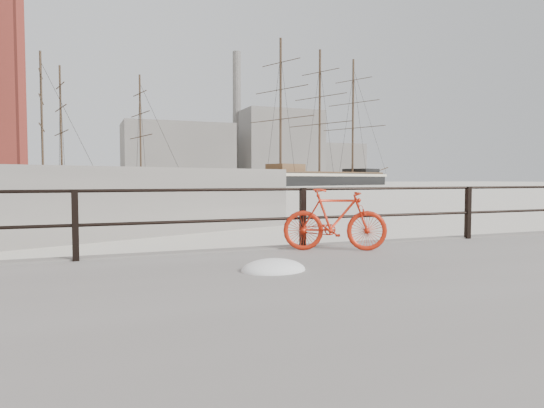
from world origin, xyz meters
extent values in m
plane|color=white|center=(0.00, 0.00, 0.00)|extent=(400.00, 400.00, 0.00)
imported|color=red|center=(-3.14, -0.61, 0.85)|extent=(1.60, 0.91, 0.99)
ellipsoid|color=white|center=(-4.68, -1.82, 0.50)|extent=(0.83, 0.65, 0.30)
cube|color=gray|center=(20.00, 140.00, 9.00)|extent=(32.00, 18.00, 18.00)
cube|color=gray|center=(55.00, 145.00, 12.00)|extent=(26.00, 20.00, 24.00)
cube|color=gray|center=(78.00, 150.00, 7.00)|extent=(20.00, 16.00, 14.00)
cylinder|color=gray|center=(42.00, 150.00, 22.00)|extent=(2.80, 2.80, 44.00)
camera|label=1|loc=(-6.89, -7.42, 1.50)|focal=32.00mm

